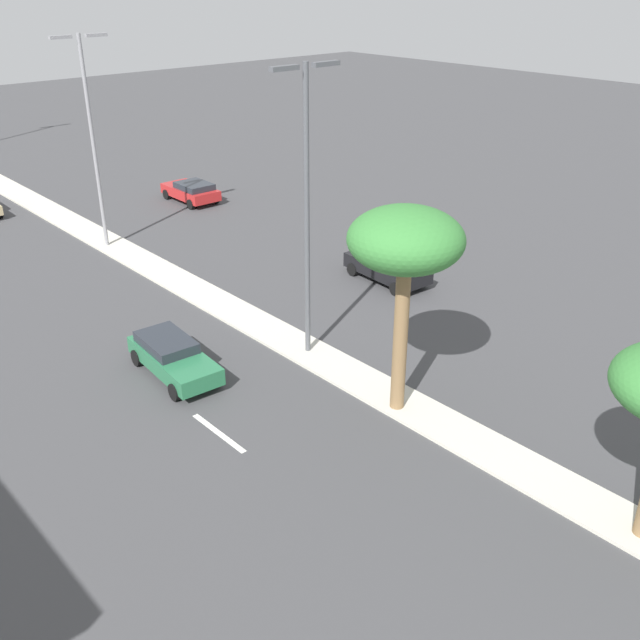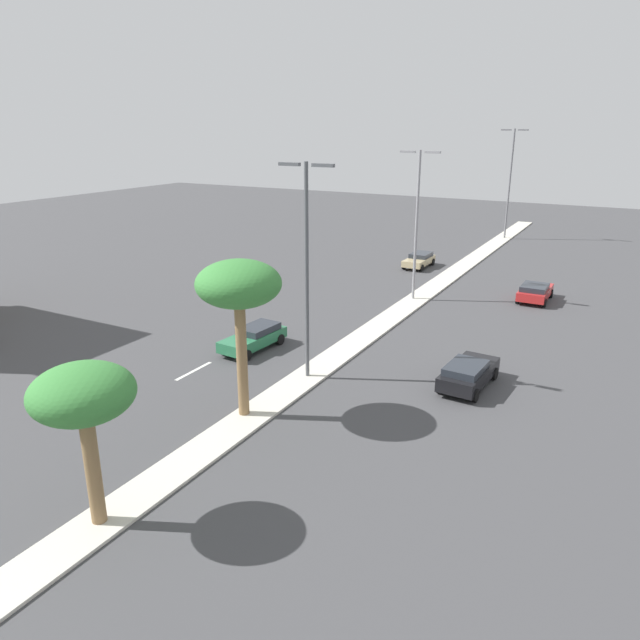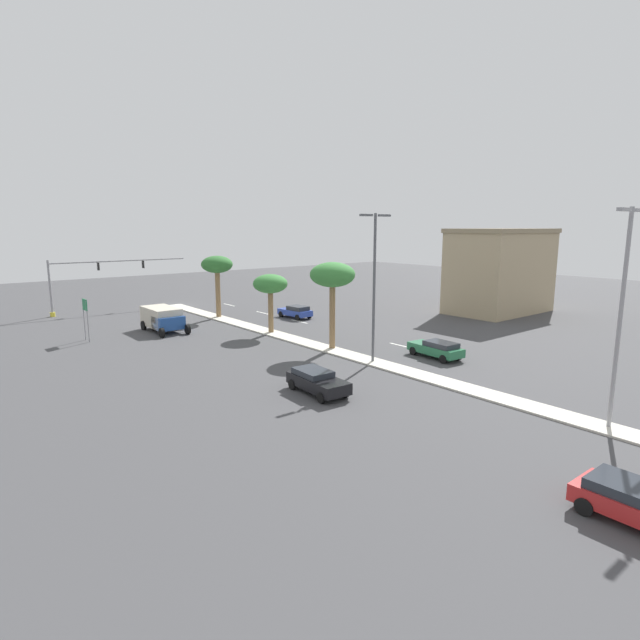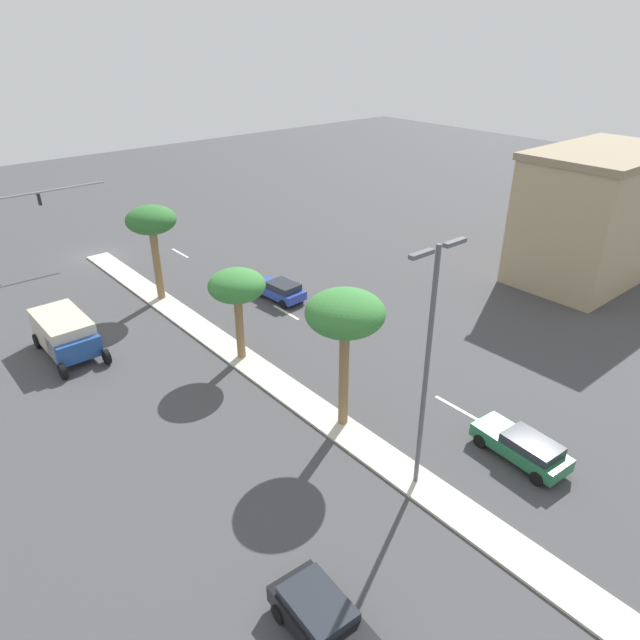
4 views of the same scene
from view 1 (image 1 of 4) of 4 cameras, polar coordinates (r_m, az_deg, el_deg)
The scene contains 9 objects.
ground_plane at distance 28.84m, azimuth -2.04°, elevation -2.02°, with size 160.00×160.00×0.00m, color #424244.
median_curb at distance 36.76m, azimuth -12.60°, elevation 3.85°, with size 1.80×94.23×0.12m, color beige.
lane_stripe_center at distance 23.89m, azimuth -8.03°, elevation -8.84°, with size 0.20×2.80×0.01m, color silver.
palm_tree_right at distance 22.29m, azimuth 6.79°, elevation 6.00°, with size 3.65×3.65×7.02m.
street_lamp_far at distance 25.86m, azimuth -1.06°, elevation 9.83°, with size 2.90×0.24×10.73m.
street_lamp_center at distance 39.22m, azimuth -17.65°, elevation 14.25°, with size 2.90×0.24×10.69m.
sedan_red_rear at distance 47.66m, azimuth -10.15°, elevation 10.04°, with size 2.11×4.19×1.32m.
sedan_black_right at distance 34.61m, azimuth 5.46°, elevation 4.20°, with size 2.18×4.46×1.37m.
sedan_green_center at distance 27.07m, azimuth -11.58°, elevation -2.84°, with size 2.11×4.53×1.33m.
Camera 1 is at (-16.19, 17.01, 13.58)m, focal length 40.44 mm.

